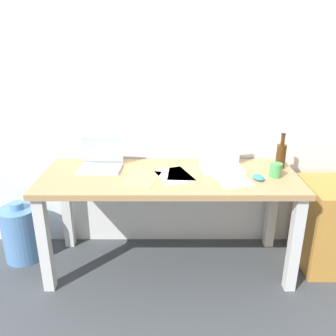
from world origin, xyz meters
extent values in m
plane|color=#42474C|center=(0.00, 0.00, 0.00)|extent=(8.00, 8.00, 0.00)
cube|color=white|center=(0.00, 0.38, 1.30)|extent=(5.20, 0.08, 2.60)
cube|color=tan|center=(0.00, 0.00, 0.71)|extent=(1.75, 0.65, 0.04)
cube|color=silver|center=(-0.81, -0.26, 0.34)|extent=(0.07, 0.07, 0.69)
cube|color=silver|center=(0.81, -0.26, 0.34)|extent=(0.07, 0.07, 0.69)
cube|color=silver|center=(-0.81, 0.26, 0.34)|extent=(0.07, 0.07, 0.69)
cube|color=silver|center=(0.81, 0.26, 0.34)|extent=(0.07, 0.07, 0.69)
cube|color=silver|center=(-0.49, 0.09, 0.74)|extent=(0.30, 0.21, 0.02)
cube|color=silver|center=(-0.49, 0.20, 0.85)|extent=(0.29, 0.05, 0.20)
cube|color=silver|center=(0.37, 0.08, 0.74)|extent=(0.31, 0.22, 0.02)
cube|color=white|center=(0.36, 0.18, 0.85)|extent=(0.30, 0.04, 0.21)
cylinder|color=#47280F|center=(0.79, 0.14, 0.82)|extent=(0.07, 0.07, 0.17)
cylinder|color=#47280F|center=(0.79, 0.14, 0.94)|extent=(0.03, 0.03, 0.08)
cylinder|color=black|center=(0.79, 0.14, 0.98)|extent=(0.03, 0.03, 0.01)
ellipsoid|color=#338CC6|center=(0.58, -0.09, 0.75)|extent=(0.10, 0.12, 0.03)
cylinder|color=#4C9E56|center=(0.71, -0.03, 0.78)|extent=(0.08, 0.08, 0.09)
cube|color=#F4E06B|center=(0.10, 0.04, 0.73)|extent=(0.23, 0.31, 0.00)
cube|color=#F4E06B|center=(-0.19, -0.07, 0.73)|extent=(0.28, 0.34, 0.00)
cube|color=white|center=(0.41, -0.07, 0.73)|extent=(0.28, 0.34, 0.00)
cube|color=white|center=(0.03, -0.02, 0.73)|extent=(0.30, 0.35, 0.00)
cylinder|color=#598CC6|center=(-1.12, 0.09, 0.21)|extent=(0.28, 0.28, 0.42)
cylinder|color=#598CC6|center=(-1.12, 0.09, 0.45)|extent=(0.10, 0.10, 0.05)
cube|color=#C68938|center=(1.17, 0.03, 0.32)|extent=(0.40, 0.48, 0.64)
camera|label=1|loc=(-0.01, -2.19, 1.61)|focal=37.04mm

